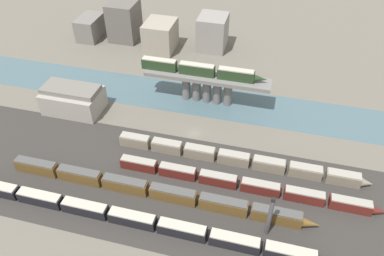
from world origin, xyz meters
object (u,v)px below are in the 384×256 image
Objects in this scene: train_on_bridge at (201,70)px; train_yard_outer at (238,159)px; warehouse_building at (73,99)px; train_yard_mid at (154,191)px; train_yard_near at (114,215)px; signal_tower at (270,217)px; train_yard_far at (244,184)px.

train_on_bridge is 0.59× the size of train_yard_outer.
warehouse_building is at bearing 168.57° from train_yard_outer.
train_yard_mid reaches higher than train_yard_outer.
warehouse_building is at bearing 129.09° from train_yard_near.
warehouse_building is (-60.37, 12.20, 2.68)m from train_yard_outer.
train_yard_near is 39.42m from signal_tower.
train_yard_outer is (27.69, 28.02, 0.13)m from train_yard_near.
signal_tower reaches higher than warehouse_building.
train_on_bridge reaches higher than signal_tower.
train_on_bridge is at bearing 87.87° from train_yard_mid.
train_yard_outer is (18.58, -29.03, -10.93)m from train_on_bridge.
warehouse_building reaches higher than train_yard_far.
train_yard_mid is 1.17× the size of train_yard_far.
train_yard_mid is at bearing 172.08° from signal_tower.
train_yard_mid is at bearing 53.49° from train_yard_near.
train_yard_near is 8.06× the size of signal_tower.
warehouse_building is (-63.55, 21.56, 2.77)m from train_yard_far.
train_yard_far is (23.50, 8.72, -0.28)m from train_yard_mid.
warehouse_building is at bearing 154.12° from signal_tower.
warehouse_building is (-41.80, -16.83, -8.25)m from train_on_bridge.
train_yard_far is (30.86, 18.66, 0.04)m from train_yard_near.
train_yard_near is 5.53× the size of warehouse_building.
train_yard_near is at bearing -134.66° from train_yard_outer.
signal_tower is at bearing 8.21° from train_yard_near.
train_yard_near is at bearing -171.79° from signal_tower.
train_on_bridge is at bearing 80.92° from train_yard_near.
train_yard_mid is at bearing -138.36° from train_yard_outer.
train_yard_outer reaches higher than train_yard_near.
train_on_bridge is 0.60× the size of train_yard_far.
train_yard_mid is at bearing -92.13° from train_on_bridge.
train_yard_outer is at bearing 41.64° from train_yard_mid.
train_yard_outer is at bearing 116.17° from signal_tower.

